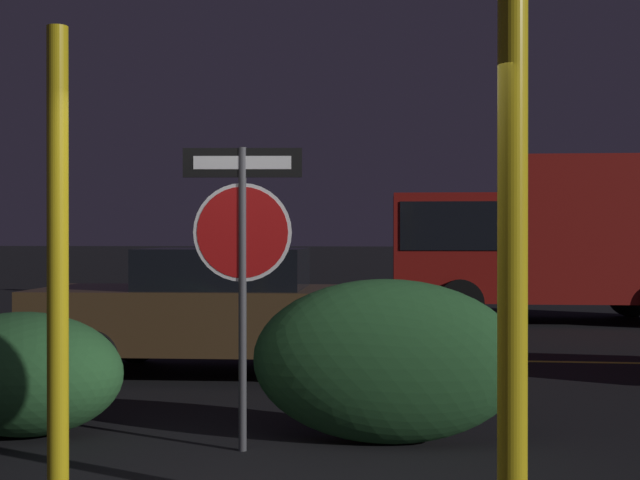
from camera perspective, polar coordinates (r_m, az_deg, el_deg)
road_center_stripe at (r=11.81m, az=2.88°, el=-7.58°), size 41.99×0.12×0.01m
stop_sign at (r=6.70m, az=-4.98°, el=0.36°), size 0.89×0.12×2.28m
yellow_pole_left at (r=5.60m, az=-16.44°, el=-1.54°), size 0.13×0.13×2.88m
yellow_pole_right at (r=4.71m, az=12.22°, el=0.08°), size 0.16×0.16×3.20m
hedge_bush_2 at (r=7.66m, az=-18.43°, el=-8.12°), size 1.63×1.13×1.00m
hedge_bush_3 at (r=7.00m, az=4.29°, el=-7.74°), size 2.11×0.83×1.28m
passing_car_2 at (r=10.48m, az=-5.46°, el=-4.52°), size 4.79×2.12×1.47m
delivery_truck at (r=17.38m, az=14.55°, el=0.29°), size 6.01×2.67×3.07m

